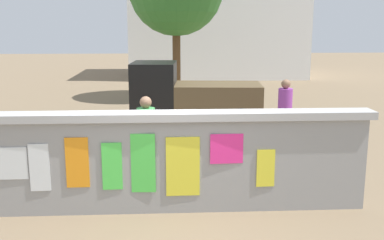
{
  "coord_description": "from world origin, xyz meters",
  "views": [
    {
      "loc": [
        -0.08,
        -6.97,
        2.95
      ],
      "look_at": [
        0.36,
        1.09,
        1.23
      ],
      "focal_mm": 43.29,
      "sensor_mm": 36.0,
      "label": 1
    }
  ],
  "objects": [
    {
      "name": "auto_rickshaw_truck",
      "position": [
        0.55,
        5.93,
        0.9
      ],
      "size": [
        3.71,
        1.78,
        1.85
      ],
      "color": "black",
      "rests_on": "ground"
    },
    {
      "name": "building_background",
      "position": [
        2.65,
        19.29,
        3.02
      ],
      "size": [
        9.58,
        6.07,
        6.01
      ],
      "color": "white",
      "rests_on": "ground"
    },
    {
      "name": "person_walking",
      "position": [
        2.74,
        3.8,
        0.99
      ],
      "size": [
        0.43,
        0.43,
        1.62
      ],
      "color": "#D83F72",
      "rests_on": "ground"
    },
    {
      "name": "poster_wall",
      "position": [
        -0.01,
        -0.0,
        0.82
      ],
      "size": [
        6.29,
        0.42,
        1.6
      ],
      "color": "gray",
      "rests_on": "ground"
    },
    {
      "name": "motorcycle",
      "position": [
        -2.04,
        1.83,
        0.46
      ],
      "size": [
        1.89,
        0.63,
        0.87
      ],
      "color": "black",
      "rests_on": "ground"
    },
    {
      "name": "bicycle_near",
      "position": [
        1.56,
        2.41,
        0.36
      ],
      "size": [
        1.67,
        0.55,
        0.95
      ],
      "color": "black",
      "rests_on": "ground"
    },
    {
      "name": "person_bystander",
      "position": [
        -0.48,
        1.41,
        0.99
      ],
      "size": [
        0.45,
        0.45,
        1.62
      ],
      "color": "purple",
      "rests_on": "ground"
    },
    {
      "name": "ground",
      "position": [
        0.0,
        8.0,
        0.0
      ],
      "size": [
        60.0,
        60.0,
        0.0
      ],
      "primitive_type": "plane",
      "color": "#7A664C"
    }
  ]
}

